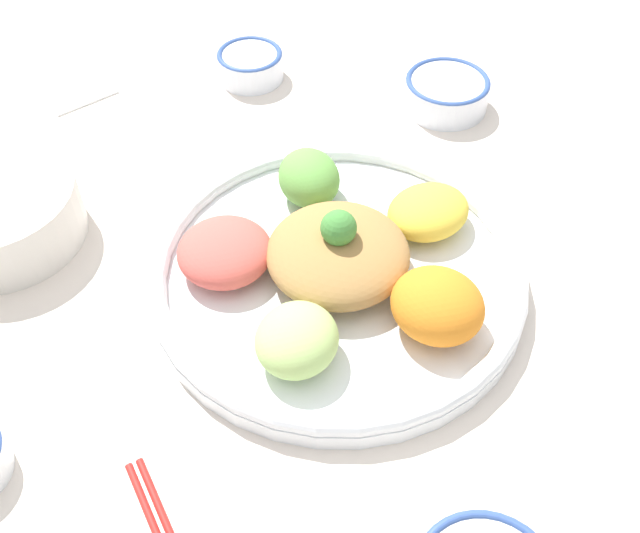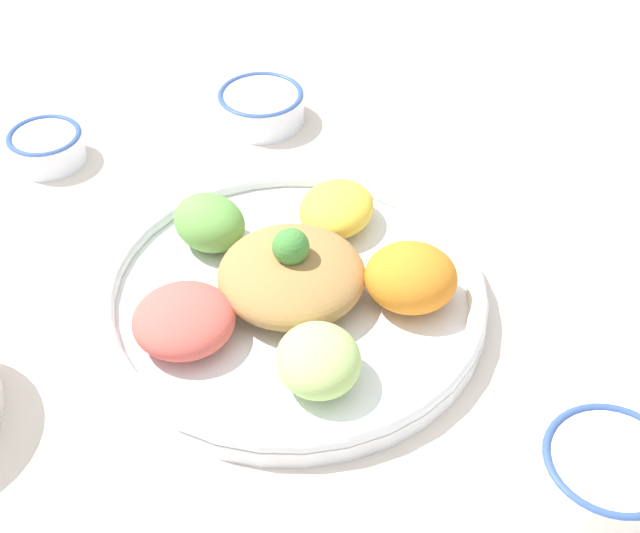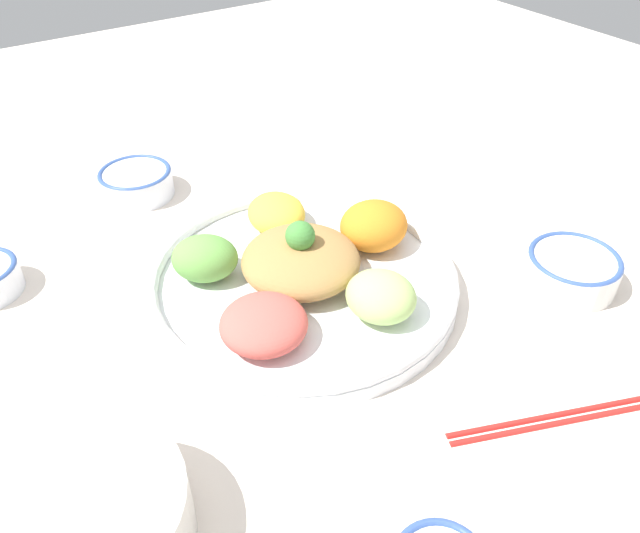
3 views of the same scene
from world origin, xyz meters
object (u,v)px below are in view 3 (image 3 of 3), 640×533
(sauce_bowl_dark, at_px, (572,269))
(serving_spoon_main, at_px, (472,197))
(side_serving_bowl, at_px, (79,521))
(rice_bowl_blue, at_px, (136,181))
(salad_platter, at_px, (301,272))
(chopsticks_pair_near, at_px, (550,419))

(sauce_bowl_dark, xyz_separation_m, serving_spoon_main, (-0.05, -0.22, -0.02))
(sauce_bowl_dark, relative_size, side_serving_bowl, 0.63)
(rice_bowl_blue, xyz_separation_m, sauce_bowl_dark, (-0.39, 0.53, 0.00))
(salad_platter, height_order, chopsticks_pair_near, salad_platter)
(salad_platter, distance_m, rice_bowl_blue, 0.36)
(side_serving_bowl, distance_m, chopsticks_pair_near, 0.46)
(side_serving_bowl, distance_m, serving_spoon_main, 0.72)
(salad_platter, height_order, serving_spoon_main, salad_platter)
(rice_bowl_blue, height_order, side_serving_bowl, side_serving_bowl)
(rice_bowl_blue, xyz_separation_m, side_serving_bowl, (0.25, 0.53, 0.01))
(rice_bowl_blue, distance_m, chopsticks_pair_near, 0.70)
(side_serving_bowl, bearing_deg, chopsticks_pair_near, 163.03)
(sauce_bowl_dark, bearing_deg, chopsticks_pair_near, 34.63)
(salad_platter, bearing_deg, sauce_bowl_dark, 147.73)
(salad_platter, distance_m, chopsticks_pair_near, 0.34)
(sauce_bowl_dark, height_order, serving_spoon_main, sauce_bowl_dark)
(rice_bowl_blue, relative_size, sauce_bowl_dark, 0.96)
(chopsticks_pair_near, bearing_deg, rice_bowl_blue, 127.04)
(salad_platter, distance_m, sauce_bowl_dark, 0.35)
(rice_bowl_blue, relative_size, side_serving_bowl, 0.61)
(salad_platter, distance_m, side_serving_bowl, 0.39)
(salad_platter, bearing_deg, chopsticks_pair_near, 107.02)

